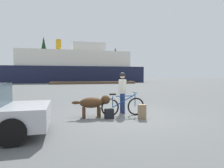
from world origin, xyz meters
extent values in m
plane|color=#595B5B|center=(0.00, 0.00, 0.00)|extent=(160.00, 160.00, 0.00)
torus|color=black|center=(0.40, 0.16, 0.35)|extent=(0.69, 0.06, 0.69)
torus|color=black|center=(-0.64, 0.16, 0.35)|extent=(0.69, 0.06, 0.69)
cube|color=navy|center=(-0.07, 0.16, 0.77)|extent=(0.67, 0.03, 0.03)
cube|color=navy|center=(-0.09, 0.16, 0.58)|extent=(0.90, 0.03, 0.49)
cylinder|color=navy|center=(-0.54, 0.16, 0.56)|extent=(0.03, 0.03, 0.42)
cylinder|color=navy|center=(0.36, 0.16, 0.61)|extent=(0.03, 0.03, 0.52)
cube|color=black|center=(-0.54, 0.16, 0.85)|extent=(0.24, 0.10, 0.06)
cylinder|color=navy|center=(0.36, 0.16, 0.89)|extent=(0.03, 0.44, 0.03)
cube|color=slate|center=(-0.66, 0.16, 0.65)|extent=(0.36, 0.14, 0.02)
cylinder|color=navy|center=(0.01, 0.82, 0.41)|extent=(0.14, 0.14, 0.81)
cylinder|color=navy|center=(0.01, 0.60, 0.41)|extent=(0.14, 0.14, 0.81)
cylinder|color=silver|center=(0.01, 0.71, 1.10)|extent=(0.32, 0.32, 0.57)
cylinder|color=silver|center=(0.01, 0.93, 1.13)|extent=(0.09, 0.09, 0.51)
cylinder|color=silver|center=(0.01, 0.49, 1.13)|extent=(0.09, 0.09, 0.51)
sphere|color=tan|center=(0.01, 0.71, 1.54)|extent=(0.22, 0.22, 0.22)
sphere|color=black|center=(0.01, 0.71, 1.57)|extent=(0.24, 0.24, 0.24)
ellipsoid|color=#472D19|center=(-1.35, 0.21, 0.55)|extent=(0.87, 0.46, 0.39)
sphere|color=#472D19|center=(-0.81, 0.21, 0.64)|extent=(0.34, 0.34, 0.34)
ellipsoid|color=#472D19|center=(-1.91, 0.21, 0.57)|extent=(0.32, 0.12, 0.12)
cylinder|color=#472D19|center=(-1.07, 0.34, 0.19)|extent=(0.10, 0.10, 0.38)
cylinder|color=#472D19|center=(-1.07, 0.09, 0.19)|extent=(0.10, 0.10, 0.38)
cylinder|color=#472D19|center=(-1.63, 0.34, 0.19)|extent=(0.10, 0.10, 0.38)
cylinder|color=#472D19|center=(-1.63, 0.09, 0.19)|extent=(0.10, 0.10, 0.38)
cube|color=#8C7251|center=(0.38, -0.46, 0.26)|extent=(0.32, 0.26, 0.51)
cube|color=black|center=(-0.76, -0.14, 0.18)|extent=(0.33, 0.20, 0.35)
cylinder|color=black|center=(-3.46, -0.55, 0.32)|extent=(0.64, 0.22, 0.64)
cylinder|color=black|center=(-3.46, -2.24, 0.32)|extent=(0.64, 0.22, 0.64)
cube|color=brown|center=(2.88, 26.89, 0.20)|extent=(14.71, 2.83, 0.40)
cube|color=#191E38|center=(0.23, 34.65, 1.64)|extent=(28.15, 7.57, 3.29)
cube|color=silver|center=(0.23, 34.65, 4.89)|extent=(22.52, 6.36, 3.20)
cube|color=silver|center=(3.05, 34.65, 7.39)|extent=(6.76, 4.54, 1.80)
cylinder|color=#BF8C19|center=(-3.15, 34.65, 7.69)|extent=(1.10, 1.10, 2.40)
ellipsoid|color=navy|center=(2.17, 38.71, 0.45)|extent=(6.28, 1.76, 0.90)
cylinder|color=#B2B2B7|center=(2.17, 38.71, 5.32)|extent=(0.14, 0.14, 8.84)
cylinder|color=#B2B2B7|center=(1.22, 38.71, 2.10)|extent=(2.82, 0.10, 0.10)
cylinder|color=#4C331E|center=(-7.78, 53.87, 1.66)|extent=(0.41, 0.41, 3.33)
cone|color=#143819|center=(-7.78, 53.87, 8.17)|extent=(3.54, 3.54, 9.68)
cylinder|color=#4C331E|center=(4.28, 55.50, 1.58)|extent=(0.46, 0.46, 3.15)
cone|color=#1E4C28|center=(4.28, 55.50, 6.24)|extent=(3.65, 3.65, 6.18)
cylinder|color=#4C331E|center=(14.32, 53.56, 1.30)|extent=(0.46, 0.46, 2.60)
cone|color=#19471E|center=(14.32, 53.56, 6.52)|extent=(4.02, 4.02, 7.85)
cylinder|color=#4C331E|center=(5.16, 59.90, 1.48)|extent=(0.46, 0.46, 2.95)
cone|color=#143819|center=(5.16, 59.90, 7.57)|extent=(3.97, 3.97, 9.24)
camera|label=1|loc=(-2.36, -6.79, 1.58)|focal=30.66mm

